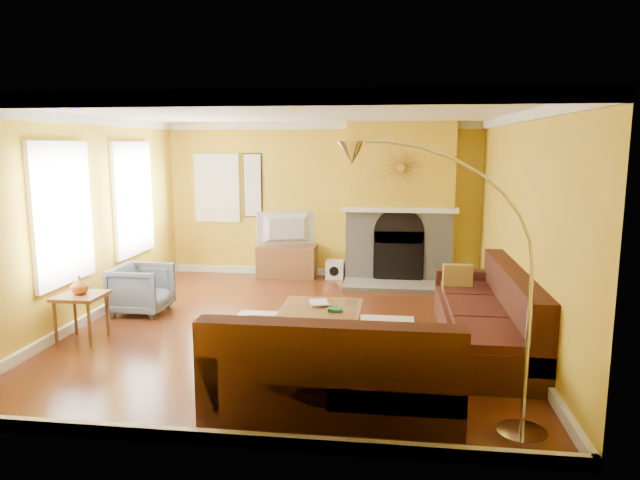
# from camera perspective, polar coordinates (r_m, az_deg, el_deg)

# --- Properties ---
(floor) EXTENTS (5.50, 6.00, 0.02)m
(floor) POSITION_cam_1_polar(r_m,az_deg,el_deg) (7.44, -2.66, -8.73)
(floor) COLOR brown
(floor) RESTS_ON ground
(ceiling) EXTENTS (5.50, 6.00, 0.02)m
(ceiling) POSITION_cam_1_polar(r_m,az_deg,el_deg) (7.07, -2.84, 12.69)
(ceiling) COLOR white
(ceiling) RESTS_ON ground
(wall_back) EXTENTS (5.50, 0.02, 2.70)m
(wall_back) POSITION_cam_1_polar(r_m,az_deg,el_deg) (10.09, 0.25, 4.01)
(wall_back) COLOR gold
(wall_back) RESTS_ON ground
(wall_front) EXTENTS (5.50, 0.02, 2.70)m
(wall_front) POSITION_cam_1_polar(r_m,az_deg,el_deg) (4.25, -9.88, -3.80)
(wall_front) COLOR gold
(wall_front) RESTS_ON ground
(wall_left) EXTENTS (0.02, 6.00, 2.70)m
(wall_left) POSITION_cam_1_polar(r_m,az_deg,el_deg) (8.08, -22.41, 1.92)
(wall_left) COLOR gold
(wall_left) RESTS_ON ground
(wall_right) EXTENTS (0.02, 6.00, 2.70)m
(wall_right) POSITION_cam_1_polar(r_m,az_deg,el_deg) (7.18, 19.49, 1.23)
(wall_right) COLOR gold
(wall_right) RESTS_ON ground
(baseboard) EXTENTS (5.50, 6.00, 0.12)m
(baseboard) POSITION_cam_1_polar(r_m,az_deg,el_deg) (7.42, -2.67, -8.22)
(baseboard) COLOR white
(baseboard) RESTS_ON floor
(crown_molding) EXTENTS (5.50, 6.00, 0.12)m
(crown_molding) POSITION_cam_1_polar(r_m,az_deg,el_deg) (7.07, -2.83, 12.12)
(crown_molding) COLOR white
(crown_molding) RESTS_ON ceiling
(window_left_near) EXTENTS (0.06, 1.22, 1.72)m
(window_left_near) POSITION_cam_1_polar(r_m,az_deg,el_deg) (9.19, -18.26, 3.94)
(window_left_near) COLOR white
(window_left_near) RESTS_ON wall_left
(window_left_far) EXTENTS (0.06, 1.22, 1.72)m
(window_left_far) POSITION_cam_1_polar(r_m,az_deg,el_deg) (7.53, -24.46, 2.43)
(window_left_far) COLOR white
(window_left_far) RESTS_ON wall_left
(window_back) EXTENTS (0.82, 0.06, 1.22)m
(window_back) POSITION_cam_1_polar(r_m,az_deg,el_deg) (10.43, -10.24, 5.15)
(window_back) COLOR white
(window_back) RESTS_ON wall_back
(wall_art) EXTENTS (0.34, 0.04, 1.14)m
(wall_art) POSITION_cam_1_polar(r_m,az_deg,el_deg) (10.26, -6.75, 5.44)
(wall_art) COLOR white
(wall_art) RESTS_ON wall_back
(fireplace) EXTENTS (1.80, 0.40, 2.70)m
(fireplace) POSITION_cam_1_polar(r_m,az_deg,el_deg) (9.80, 7.97, 3.76)
(fireplace) COLOR gray
(fireplace) RESTS_ON floor
(mantel) EXTENTS (1.92, 0.22, 0.08)m
(mantel) POSITION_cam_1_polar(r_m,az_deg,el_deg) (9.57, 7.97, 3.02)
(mantel) COLOR white
(mantel) RESTS_ON fireplace
(hearth) EXTENTS (1.80, 0.70, 0.06)m
(hearth) POSITION_cam_1_polar(r_m,az_deg,el_deg) (9.48, 7.81, -4.53)
(hearth) COLOR gray
(hearth) RESTS_ON floor
(sunburst) EXTENTS (0.70, 0.04, 0.70)m
(sunburst) POSITION_cam_1_polar(r_m,az_deg,el_deg) (9.53, 8.06, 7.21)
(sunburst) COLOR olive
(sunburst) RESTS_ON fireplace
(rug) EXTENTS (2.40, 1.80, 0.02)m
(rug) POSITION_cam_1_polar(r_m,az_deg,el_deg) (7.10, -0.27, -9.47)
(rug) COLOR beige
(rug) RESTS_ON floor
(sectional_sofa) EXTENTS (3.10, 3.70, 0.90)m
(sectional_sofa) POSITION_cam_1_polar(r_m,az_deg,el_deg) (6.38, 6.71, -7.56)
(sectional_sofa) COLOR #411D14
(sectional_sofa) RESTS_ON floor
(coffee_table) EXTENTS (0.96, 0.96, 0.38)m
(coffee_table) POSITION_cam_1_polar(r_m,az_deg,el_deg) (6.99, 0.09, -8.20)
(coffee_table) COLOR white
(coffee_table) RESTS_ON floor
(media_console) EXTENTS (1.03, 0.46, 0.57)m
(media_console) POSITION_cam_1_polar(r_m,az_deg,el_deg) (10.08, -3.32, -2.14)
(media_console) COLOR brown
(media_console) RESTS_ON floor
(tv) EXTENTS (1.02, 0.48, 0.60)m
(tv) POSITION_cam_1_polar(r_m,az_deg,el_deg) (9.98, -3.36, 1.13)
(tv) COLOR black
(tv) RESTS_ON media_console
(subwoofer) EXTENTS (0.31, 0.31, 0.31)m
(subwoofer) POSITION_cam_1_polar(r_m,az_deg,el_deg) (10.02, 1.50, -2.95)
(subwoofer) COLOR white
(subwoofer) RESTS_ON floor
(armchair) EXTENTS (0.74, 0.72, 0.67)m
(armchair) POSITION_cam_1_polar(r_m,az_deg,el_deg) (8.31, -17.41, -4.71)
(armchair) COLOR slate
(armchair) RESTS_ON floor
(side_table) EXTENTS (0.52, 0.52, 0.57)m
(side_table) POSITION_cam_1_polar(r_m,az_deg,el_deg) (7.39, -22.70, -7.18)
(side_table) COLOR brown
(side_table) RESTS_ON floor
(vase) EXTENTS (0.21, 0.21, 0.22)m
(vase) POSITION_cam_1_polar(r_m,az_deg,el_deg) (7.29, -22.90, -4.18)
(vase) COLOR #CE691F
(vase) RESTS_ON side_table
(book) EXTENTS (0.29, 0.34, 0.03)m
(book) POSITION_cam_1_polar(r_m,az_deg,el_deg) (7.04, -0.99, -6.33)
(book) COLOR white
(book) RESTS_ON coffee_table
(arc_lamp) EXTENTS (1.47, 0.36, 2.34)m
(arc_lamp) POSITION_cam_1_polar(r_m,az_deg,el_deg) (4.57, 12.48, -5.26)
(arc_lamp) COLOR silver
(arc_lamp) RESTS_ON floor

